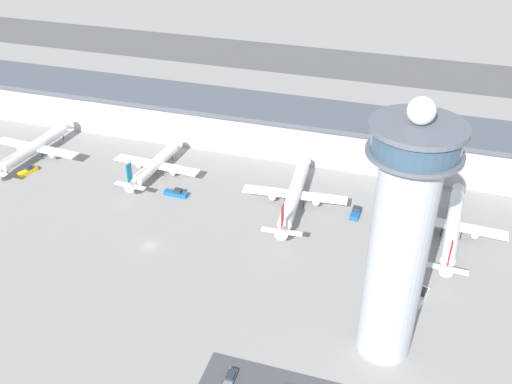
{
  "coord_description": "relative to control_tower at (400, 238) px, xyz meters",
  "views": [
    {
      "loc": [
        67.94,
        -114.2,
        99.69
      ],
      "look_at": [
        26.01,
        19.32,
        11.54
      ],
      "focal_mm": 40.0,
      "sensor_mm": 36.0,
      "label": 1
    }
  ],
  "objects": [
    {
      "name": "airplane_gate_alpha",
      "position": [
        -130.6,
        52.75,
        -26.5
      ],
      "size": [
        34.6,
        41.79,
        12.85
      ],
      "color": "white",
      "rests_on": "ground"
    },
    {
      "name": "runway_strip",
      "position": [
        -68.08,
        184.89,
        -30.82
      ],
      "size": [
        402.96,
        44.0,
        0.01
      ],
      "primitive_type": "cube",
      "color": "#515154",
      "rests_on": "ground"
    },
    {
      "name": "terminal_building",
      "position": [
        -68.08,
        87.64,
        -22.7
      ],
      "size": [
        268.64,
        25.0,
        16.06
      ],
      "color": "#B2B2B7",
      "rests_on": "ground"
    },
    {
      "name": "service_truck_water",
      "position": [
        -126.46,
        42.37,
        -29.89
      ],
      "size": [
        4.32,
        7.13,
        2.7
      ],
      "color": "black",
      "rests_on": "ground"
    },
    {
      "name": "control_tower",
      "position": [
        0.0,
        0.0,
        0.0
      ],
      "size": [
        18.02,
        18.02,
        61.11
      ],
      "color": "#ADB2BC",
      "rests_on": "ground"
    },
    {
      "name": "service_truck_catering",
      "position": [
        -14.19,
        50.74,
        -29.88
      ],
      "size": [
        2.88,
        6.46,
        2.73
      ],
      "color": "black",
      "rests_on": "ground"
    },
    {
      "name": "airplane_gate_charlie",
      "position": [
        -33.65,
        49.98,
        -26.44
      ],
      "size": [
        33.3,
        43.52,
        13.32
      ],
      "color": "white",
      "rests_on": "ground"
    },
    {
      "name": "service_truck_baggage",
      "position": [
        7.23,
        18.35,
        -29.88
      ],
      "size": [
        4.47,
        8.25,
        2.73
      ],
      "color": "black",
      "rests_on": "ground"
    },
    {
      "name": "service_truck_fuel",
      "position": [
        -71.62,
        44.59,
        -29.94
      ],
      "size": [
        7.9,
        2.41,
        2.55
      ],
      "color": "black",
      "rests_on": "ground"
    },
    {
      "name": "airplane_gate_bravo",
      "position": [
        -83.91,
        55.09,
        -26.96
      ],
      "size": [
        31.77,
        33.32,
        12.12
      ],
      "color": "white",
      "rests_on": "ground"
    },
    {
      "name": "car_white_wagon",
      "position": [
        -30.08,
        -19.55,
        -30.24
      ],
      "size": [
        1.92,
        4.8,
        1.5
      ],
      "color": "black",
      "rests_on": "ground"
    },
    {
      "name": "ground_plane",
      "position": [
        -68.08,
        17.64,
        -30.82
      ],
      "size": [
        1000.0,
        1000.0,
        0.0
      ],
      "primitive_type": "plane",
      "color": "gray"
    },
    {
      "name": "airplane_gate_delta",
      "position": [
        13.92,
        47.41,
        -26.44
      ],
      "size": [
        30.44,
        43.78,
        12.74
      ],
      "color": "silver",
      "rests_on": "ground"
    }
  ]
}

